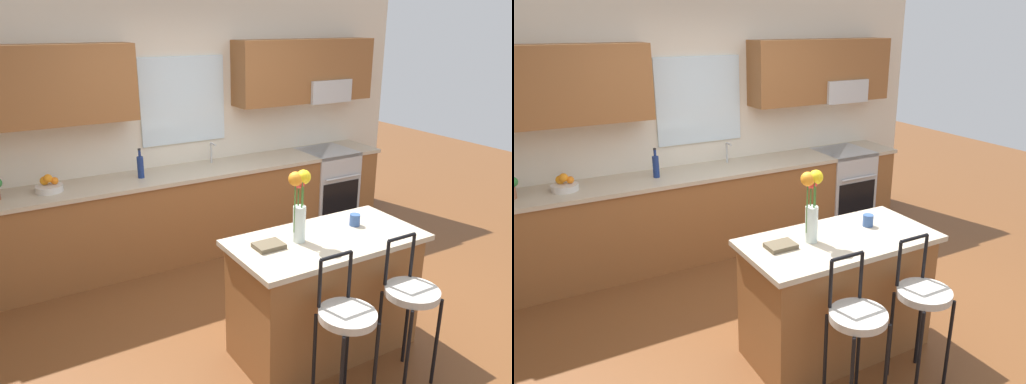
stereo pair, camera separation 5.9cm
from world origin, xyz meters
The scene contains 13 objects.
ground_plane centered at (0.00, 0.00, 0.00)m, with size 14.00×14.00×0.00m, color brown.
back_wall_assembly centered at (0.03, 1.98, 1.51)m, with size 5.60×0.50×2.70m.
counter_run centered at (0.00, 1.70, 0.47)m, with size 4.56×0.64×0.92m.
sink_faucet centered at (0.25, 1.84, 1.06)m, with size 0.02×0.13×0.23m.
oven_range centered at (1.69, 1.68, 0.46)m, with size 0.60×0.64×0.92m.
kitchen_island centered at (0.11, -0.37, 0.46)m, with size 1.41×0.71×0.92m.
bar_stool_near centered at (-0.17, -0.94, 0.64)m, with size 0.36×0.36×1.04m.
bar_stool_middle centered at (0.38, -0.94, 0.64)m, with size 0.36×0.36×1.04m.
flower_vase centered at (-0.11, -0.32, 1.25)m, with size 0.17×0.13×0.52m.
mug_ceramic centered at (0.43, -0.30, 0.97)m, with size 0.08×0.08×0.09m, color #33518C.
cookbook centered at (-0.34, -0.31, 0.94)m, with size 0.20×0.15×0.03m, color brown.
fruit_bowl_oranges centered at (-1.45, 1.70, 0.97)m, with size 0.24×0.24×0.16m.
bottle_olive_oil centered at (-0.59, 1.70, 1.04)m, with size 0.06×0.06×0.30m.
Camera 1 is at (-1.97, -2.95, 2.38)m, focal length 35.02 mm.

